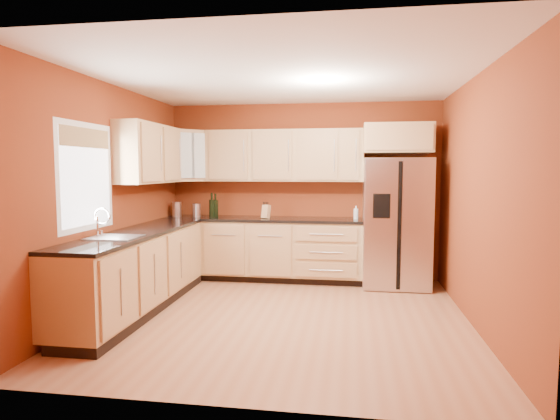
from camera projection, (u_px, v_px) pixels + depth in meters
name	position (u px, v px, depth m)	size (l,w,h in m)	color
floor	(283.00, 317.00, 5.16)	(4.00, 4.00, 0.00)	#A66440
ceiling	(283.00, 77.00, 4.93)	(4.00, 4.00, 0.00)	white
wall_back	(302.00, 191.00, 7.02)	(4.00, 0.04, 2.60)	maroon
wall_front	(239.00, 219.00, 3.08)	(4.00, 0.04, 2.60)	maroon
wall_left	(110.00, 198.00, 5.35)	(0.04, 4.00, 2.60)	maroon
wall_right	(477.00, 202.00, 4.75)	(0.04, 4.00, 2.60)	maroon
base_cabinets_back	(263.00, 250.00, 6.88)	(2.90, 0.60, 0.88)	tan
base_cabinets_left	(137.00, 273.00, 5.38)	(0.60, 2.80, 0.88)	tan
countertop_back	(262.00, 219.00, 6.83)	(2.90, 0.62, 0.04)	black
countertop_left	(137.00, 233.00, 5.34)	(0.62, 2.80, 0.04)	black
upper_cabinets_back	(284.00, 156.00, 6.85)	(2.30, 0.33, 0.75)	tan
upper_cabinets_left	(150.00, 154.00, 5.99)	(0.33, 1.35, 0.75)	tan
corner_upper_cabinet	(187.00, 156.00, 6.90)	(0.62, 0.33, 0.75)	tan
over_fridge_cabinet	(397.00, 139.00, 6.45)	(0.92, 0.60, 0.40)	tan
refrigerator	(396.00, 223.00, 6.48)	(0.90, 0.75, 1.78)	silver
window	(87.00, 177.00, 4.83)	(0.03, 0.90, 1.00)	white
sink_faucet	(114.00, 223.00, 4.83)	(0.50, 0.42, 0.30)	white
canister_left	(177.00, 209.00, 7.00)	(0.13, 0.13, 0.22)	silver
canister_right	(197.00, 210.00, 6.94)	(0.12, 0.12, 0.20)	silver
wine_bottle_a	(212.00, 205.00, 6.88)	(0.08, 0.08, 0.36)	black
wine_bottle_b	(216.00, 205.00, 6.92)	(0.08, 0.08, 0.35)	black
knife_block	(266.00, 212.00, 6.74)	(0.10, 0.09, 0.19)	tan
soap_dispenser	(356.00, 212.00, 6.63)	(0.06, 0.06, 0.19)	white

